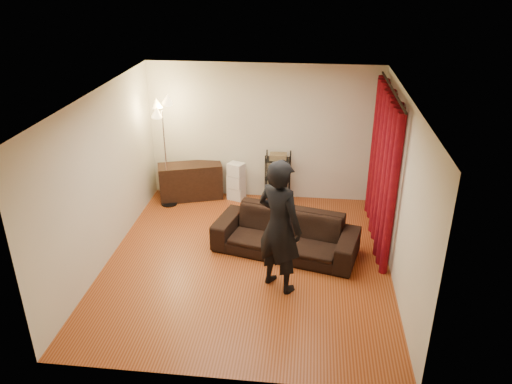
# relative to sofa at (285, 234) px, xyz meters

# --- Properties ---
(floor) EXTENTS (5.00, 5.00, 0.00)m
(floor) POSITION_rel_sofa_xyz_m (-0.58, -0.36, -0.34)
(floor) COLOR brown
(floor) RESTS_ON ground
(ceiling) EXTENTS (5.00, 5.00, 0.00)m
(ceiling) POSITION_rel_sofa_xyz_m (-0.58, -0.36, 2.36)
(ceiling) COLOR white
(ceiling) RESTS_ON ground
(wall_back) EXTENTS (5.00, 0.00, 5.00)m
(wall_back) POSITION_rel_sofa_xyz_m (-0.58, 2.14, 1.01)
(wall_back) COLOR beige
(wall_back) RESTS_ON ground
(wall_front) EXTENTS (5.00, 0.00, 5.00)m
(wall_front) POSITION_rel_sofa_xyz_m (-0.58, -2.86, 1.01)
(wall_front) COLOR beige
(wall_front) RESTS_ON ground
(wall_left) EXTENTS (0.00, 5.00, 5.00)m
(wall_left) POSITION_rel_sofa_xyz_m (-2.83, -0.36, 1.01)
(wall_left) COLOR beige
(wall_left) RESTS_ON ground
(wall_right) EXTENTS (0.00, 5.00, 5.00)m
(wall_right) POSITION_rel_sofa_xyz_m (1.67, -0.36, 1.01)
(wall_right) COLOR beige
(wall_right) RESTS_ON ground
(curtain_rod) EXTENTS (0.04, 2.65, 0.04)m
(curtain_rod) POSITION_rel_sofa_xyz_m (1.57, 0.76, 2.24)
(curtain_rod) COLOR black
(curtain_rod) RESTS_ON wall_right
(curtain) EXTENTS (0.22, 2.65, 2.55)m
(curtain) POSITION_rel_sofa_xyz_m (1.55, 0.76, 0.93)
(curtain) COLOR maroon
(curtain) RESTS_ON ground
(sofa) EXTENTS (2.48, 1.44, 0.68)m
(sofa) POSITION_rel_sofa_xyz_m (0.00, 0.00, 0.00)
(sofa) COLOR black
(sofa) RESTS_ON ground
(person) EXTENTS (0.88, 0.82, 2.02)m
(person) POSITION_rel_sofa_xyz_m (-0.04, -0.97, 0.67)
(person) COLOR black
(person) RESTS_ON ground
(media_cabinet) EXTENTS (1.33, 0.83, 0.73)m
(media_cabinet) POSITION_rel_sofa_xyz_m (-2.02, 1.86, 0.02)
(media_cabinet) COLOR black
(media_cabinet) RESTS_ON ground
(storage_boxes) EXTENTS (0.39, 0.35, 0.78)m
(storage_boxes) POSITION_rel_sofa_xyz_m (-1.10, 1.90, 0.05)
(storage_boxes) COLOR silver
(storage_boxes) RESTS_ON ground
(wire_shelf) EXTENTS (0.56, 0.49, 1.03)m
(wire_shelf) POSITION_rel_sofa_xyz_m (-0.27, 1.91, 0.17)
(wire_shelf) COLOR black
(wire_shelf) RESTS_ON ground
(floor_lamp) EXTENTS (0.44, 0.44, 2.13)m
(floor_lamp) POSITION_rel_sofa_xyz_m (-2.40, 1.52, 0.72)
(floor_lamp) COLOR silver
(floor_lamp) RESTS_ON ground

